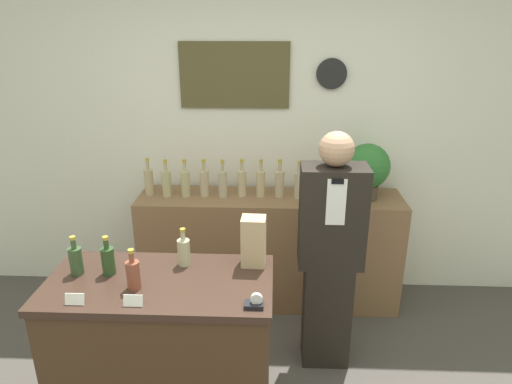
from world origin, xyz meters
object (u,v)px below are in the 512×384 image
potted_plant (367,168)px  paper_bag (254,241)px  tape_dispenser (255,303)px  shopkeeper (330,255)px

potted_plant → paper_bag: (-0.80, -1.10, -0.07)m
potted_plant → tape_dispenser: potted_plant is taller
shopkeeper → tape_dispenser: bearing=-119.1°
potted_plant → paper_bag: 1.36m
shopkeeper → paper_bag: (-0.47, -0.39, 0.29)m
potted_plant → tape_dispenser: size_ratio=4.70×
paper_bag → tape_dispenser: size_ratio=3.05×
potted_plant → tape_dispenser: 1.70m
shopkeeper → paper_bag: shopkeeper is taller
shopkeeper → potted_plant: 0.86m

